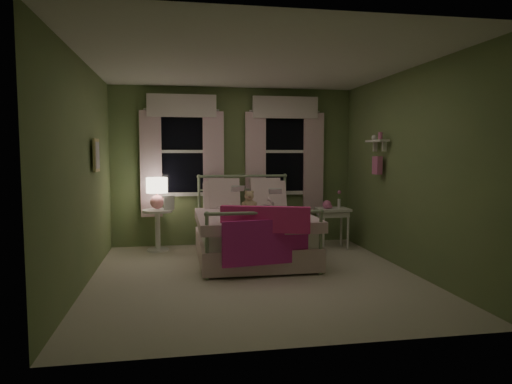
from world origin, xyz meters
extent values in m
plane|color=beige|center=(0.00, 0.00, 0.00)|extent=(4.20, 4.20, 0.00)
plane|color=white|center=(0.00, 0.00, 2.60)|extent=(4.20, 4.20, 0.00)
plane|color=#637B4A|center=(0.00, 2.10, 1.30)|extent=(4.00, 0.00, 4.00)
plane|color=#637B4A|center=(0.00, -2.10, 1.30)|extent=(4.00, 0.00, 4.00)
plane|color=#637B4A|center=(-2.00, 0.00, 1.30)|extent=(0.00, 4.20, 4.20)
plane|color=#637B4A|center=(2.00, 0.00, 1.30)|extent=(0.00, 4.20, 4.20)
cube|color=white|center=(0.11, 0.92, 0.42)|extent=(1.44, 1.94, 0.26)
cube|color=white|center=(0.11, 0.92, 0.18)|extent=(1.54, 2.02, 0.30)
cube|color=white|center=(0.11, 0.77, 0.60)|extent=(1.58, 1.75, 0.14)
cylinder|color=#9EB793|center=(-0.58, 0.92, 0.30)|extent=(0.04, 1.90, 0.04)
cylinder|color=#9EB793|center=(0.80, 0.92, 0.30)|extent=(0.04, 1.90, 0.04)
cylinder|color=#9EB793|center=(-0.60, 1.89, 0.57)|extent=(0.04, 0.04, 1.15)
cylinder|color=#9EB793|center=(0.82, 1.89, 0.57)|extent=(0.04, 0.04, 1.15)
sphere|color=#9EB793|center=(-0.60, 1.89, 1.15)|extent=(0.07, 0.07, 0.07)
sphere|color=#9EB793|center=(0.82, 1.89, 1.15)|extent=(0.07, 0.07, 0.07)
cylinder|color=#9EB793|center=(0.11, 1.89, 1.15)|extent=(1.42, 0.04, 0.04)
cylinder|color=#9EB793|center=(0.11, 1.89, 0.93)|extent=(1.38, 0.03, 0.03)
cylinder|color=#9EB793|center=(-0.60, -0.05, 0.40)|extent=(0.04, 0.04, 0.80)
cylinder|color=#9EB793|center=(0.82, -0.05, 0.40)|extent=(0.04, 0.04, 0.80)
sphere|color=#9EB793|center=(-0.60, -0.05, 0.80)|extent=(0.07, 0.07, 0.07)
sphere|color=#9EB793|center=(0.82, -0.05, 0.80)|extent=(0.07, 0.07, 0.07)
cylinder|color=#9EB793|center=(0.11, -0.05, 0.80)|extent=(1.42, 0.04, 0.04)
cube|color=white|center=(-0.27, 1.62, 0.80)|extent=(0.55, 0.32, 0.57)
cube|color=white|center=(0.49, 1.62, 0.80)|extent=(0.55, 0.32, 0.57)
cube|color=white|center=(-0.22, 1.62, 0.88)|extent=(0.48, 0.30, 0.51)
cube|color=white|center=(0.44, 1.62, 0.88)|extent=(0.48, 0.30, 0.51)
cube|color=#FB3189|center=(0.11, -0.05, 0.72)|extent=(1.08, 0.44, 0.32)
cube|color=#D72A9B|center=(0.11, -0.12, 0.45)|extent=(1.09, 0.20, 0.55)
imported|color=#F7D1DD|center=(-0.17, 1.37, 0.98)|extent=(0.36, 0.31, 0.83)
imported|color=#F7D1DD|center=(0.39, 1.37, 0.94)|extent=(0.42, 0.37, 0.74)
imported|color=beige|center=(-0.17, 1.12, 0.96)|extent=(0.21, 0.13, 0.26)
imported|color=beige|center=(0.39, 1.12, 0.92)|extent=(0.22, 0.15, 0.26)
sphere|color=tan|center=(0.11, 1.22, 0.75)|extent=(0.19, 0.19, 0.19)
sphere|color=tan|center=(0.11, 1.20, 0.89)|extent=(0.14, 0.14, 0.14)
sphere|color=tan|center=(0.07, 1.20, 0.95)|extent=(0.05, 0.05, 0.05)
sphere|color=tan|center=(0.16, 1.20, 0.95)|extent=(0.05, 0.05, 0.05)
sphere|color=tan|center=(0.03, 1.19, 0.77)|extent=(0.07, 0.07, 0.07)
sphere|color=tan|center=(0.19, 1.19, 0.77)|extent=(0.07, 0.07, 0.07)
sphere|color=#8C6B51|center=(0.11, 1.15, 0.89)|extent=(0.05, 0.05, 0.05)
cylinder|color=white|center=(-1.25, 1.71, 0.63)|extent=(0.46, 0.46, 0.04)
cylinder|color=white|center=(-1.25, 1.71, 0.32)|extent=(0.08, 0.08, 0.60)
cylinder|color=white|center=(-1.25, 1.71, 0.01)|extent=(0.34, 0.34, 0.03)
sphere|color=pink|center=(-1.25, 1.71, 0.77)|extent=(0.22, 0.22, 0.22)
cylinder|color=pink|center=(-1.25, 1.71, 0.89)|extent=(0.03, 0.03, 0.13)
cylinder|color=#FFEAC6|center=(-1.25, 1.71, 1.03)|extent=(0.32, 0.32, 0.24)
imported|color=beige|center=(-1.15, 1.63, 0.66)|extent=(0.17, 0.23, 0.02)
cube|color=white|center=(1.50, 1.42, 0.63)|extent=(0.50, 0.40, 0.04)
cube|color=white|center=(1.50, 1.42, 0.56)|extent=(0.44, 0.34, 0.08)
cylinder|color=white|center=(1.30, 1.27, 0.31)|extent=(0.04, 0.04, 0.60)
cylinder|color=white|center=(1.70, 1.27, 0.31)|extent=(0.04, 0.04, 0.60)
cylinder|color=white|center=(1.30, 1.57, 0.31)|extent=(0.04, 0.04, 0.60)
cylinder|color=white|center=(1.70, 1.57, 0.31)|extent=(0.04, 0.04, 0.60)
sphere|color=pink|center=(1.40, 1.42, 0.71)|extent=(0.14, 0.14, 0.14)
cube|color=pink|center=(1.40, 1.33, 0.69)|extent=(0.10, 0.05, 0.04)
cylinder|color=white|center=(1.62, 1.47, 0.72)|extent=(0.05, 0.05, 0.14)
cylinder|color=#4C7F3F|center=(1.62, 1.47, 0.83)|extent=(0.01, 0.01, 0.12)
sphere|color=pink|center=(1.62, 1.47, 0.90)|extent=(0.06, 0.06, 0.06)
cube|color=black|center=(-0.85, 2.08, 1.55)|extent=(0.76, 0.02, 1.35)
cube|color=white|center=(-0.85, 2.06, 2.25)|extent=(0.84, 0.05, 0.06)
cube|color=white|center=(-0.85, 2.06, 0.85)|extent=(0.84, 0.05, 0.06)
cube|color=white|center=(-1.25, 2.06, 1.55)|extent=(0.06, 0.05, 1.40)
cube|color=white|center=(-0.45, 2.06, 1.55)|extent=(0.06, 0.05, 1.40)
cube|color=white|center=(-0.85, 2.06, 1.55)|extent=(0.76, 0.04, 0.05)
cube|color=silver|center=(-1.35, 2.02, 1.35)|extent=(0.34, 0.06, 1.70)
cube|color=silver|center=(-0.35, 2.02, 1.35)|extent=(0.34, 0.06, 1.70)
cube|color=white|center=(-0.85, 2.00, 2.28)|extent=(1.10, 0.08, 0.36)
cylinder|color=white|center=(-0.85, 2.04, 2.22)|extent=(1.20, 0.03, 0.03)
cube|color=black|center=(0.85, 2.08, 1.55)|extent=(0.76, 0.02, 1.35)
cube|color=white|center=(0.85, 2.06, 2.25)|extent=(0.84, 0.05, 0.06)
cube|color=white|center=(0.85, 2.06, 0.85)|extent=(0.84, 0.05, 0.06)
cube|color=white|center=(0.45, 2.06, 1.55)|extent=(0.06, 0.05, 1.40)
cube|color=white|center=(1.25, 2.06, 1.55)|extent=(0.06, 0.05, 1.40)
cube|color=white|center=(0.85, 2.06, 1.55)|extent=(0.76, 0.04, 0.05)
cube|color=white|center=(0.35, 2.02, 1.35)|extent=(0.34, 0.06, 1.70)
cube|color=white|center=(1.35, 2.02, 1.35)|extent=(0.34, 0.06, 1.70)
cube|color=white|center=(0.85, 2.00, 2.28)|extent=(1.10, 0.08, 0.36)
cylinder|color=white|center=(0.85, 2.04, 2.22)|extent=(1.20, 0.03, 0.03)
cube|color=white|center=(1.89, 0.70, 1.70)|extent=(0.15, 0.50, 0.03)
cube|color=white|center=(1.93, 0.55, 1.62)|extent=(0.06, 0.03, 0.14)
cube|color=white|center=(1.93, 0.85, 1.62)|extent=(0.06, 0.03, 0.14)
cylinder|color=pink|center=(1.89, 0.60, 1.77)|extent=(0.06, 0.06, 0.10)
sphere|color=white|center=(1.89, 0.80, 1.75)|extent=(0.08, 0.08, 0.08)
cube|color=pink|center=(1.90, 0.70, 1.35)|extent=(0.08, 0.18, 0.26)
cube|color=beige|center=(-1.95, 0.60, 1.50)|extent=(0.03, 0.32, 0.42)
cube|color=silver|center=(-1.94, 0.60, 1.50)|extent=(0.01, 0.25, 0.34)
camera|label=1|loc=(-0.94, -5.47, 1.54)|focal=32.00mm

